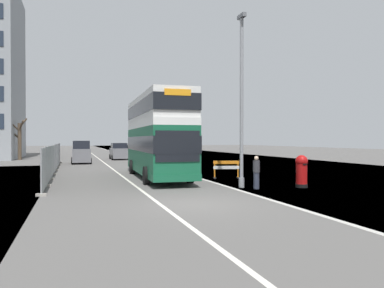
% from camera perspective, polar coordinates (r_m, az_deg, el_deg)
% --- Properties ---
extents(ground, '(140.00, 280.00, 0.10)m').
position_cam_1_polar(ground, '(14.50, 2.36, -9.24)').
color(ground, '#565451').
extents(double_decker_bus, '(3.00, 11.42, 5.15)m').
position_cam_1_polar(double_decker_bus, '(23.83, -5.43, 1.38)').
color(double_decker_bus, '#145638').
rests_on(double_decker_bus, ground).
extents(lamppost_foreground, '(0.29, 0.70, 8.82)m').
position_cam_1_polar(lamppost_foreground, '(19.07, 7.65, 5.86)').
color(lamppost_foreground, gray).
rests_on(lamppost_foreground, ground).
extents(red_pillar_postbox, '(0.63, 0.63, 1.66)m').
position_cam_1_polar(red_pillar_postbox, '(19.78, 16.52, -3.81)').
color(red_pillar_postbox, black).
rests_on(red_pillar_postbox, ground).
extents(roadworks_barrier, '(1.68, 0.82, 1.11)m').
position_cam_1_polar(roadworks_barrier, '(23.40, 5.30, -3.61)').
color(roadworks_barrier, orange).
rests_on(roadworks_barrier, ground).
extents(construction_site_fence, '(0.44, 24.00, 2.12)m').
position_cam_1_polar(construction_site_fence, '(29.14, -20.45, -2.17)').
color(construction_site_fence, '#A8AAAD').
rests_on(construction_site_fence, ground).
extents(car_oncoming_near, '(1.98, 3.88, 2.33)m').
position_cam_1_polar(car_oncoming_near, '(39.55, -16.70, -1.32)').
color(car_oncoming_near, slate).
rests_on(car_oncoming_near, ground).
extents(car_receding_mid, '(2.07, 4.56, 2.02)m').
position_cam_1_polar(car_receding_mid, '(46.42, -11.19, -1.15)').
color(car_receding_mid, slate).
rests_on(car_receding_mid, ground).
extents(bare_tree_far_verge_mid, '(1.94, 2.70, 5.05)m').
position_cam_1_polar(bare_tree_far_verge_mid, '(49.02, -25.02, 0.90)').
color(bare_tree_far_verge_mid, '#4C3D2D').
rests_on(bare_tree_far_verge_mid, ground).
extents(pedestrian_at_kerb, '(0.34, 0.34, 1.63)m').
position_cam_1_polar(pedestrian_at_kerb, '(18.67, 9.88, -4.34)').
color(pedestrian_at_kerb, '#2D3342').
rests_on(pedestrian_at_kerb, ground).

